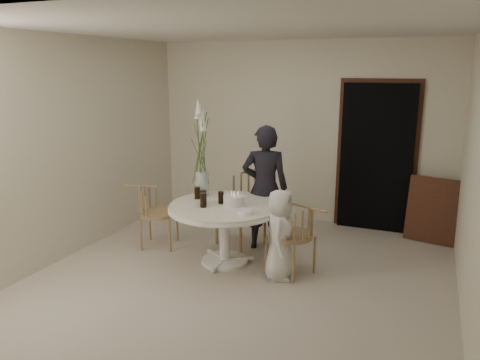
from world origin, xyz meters
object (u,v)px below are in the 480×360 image
at_px(chair_right, 300,230).
at_px(girl, 265,188).
at_px(chair_far, 248,196).
at_px(flower_vase, 202,156).
at_px(birthday_cake, 234,201).
at_px(boy, 280,235).
at_px(table, 224,214).
at_px(chair_left, 150,207).

height_order(chair_right, girl, girl).
xyz_separation_m(chair_far, flower_vase, (-0.42, -0.51, 0.60)).
xyz_separation_m(chair_right, birthday_cake, (-0.81, 0.05, 0.24)).
bearing_deg(girl, flower_vase, 12.29).
xyz_separation_m(chair_right, boy, (-0.19, -0.12, -0.04)).
bearing_deg(table, boy, -12.01).
bearing_deg(boy, flower_vase, 61.62).
xyz_separation_m(girl, birthday_cake, (-0.16, -0.63, -0.02)).
bearing_deg(girl, chair_far, -40.09).
relative_size(chair_left, flower_vase, 0.68).
xyz_separation_m(girl, boy, (0.46, -0.80, -0.30)).
xyz_separation_m(chair_far, girl, (0.28, -0.13, 0.16)).
bearing_deg(girl, table, 50.07).
relative_size(chair_left, birthday_cake, 3.34).
xyz_separation_m(chair_far, boy, (0.74, -0.92, -0.13)).
bearing_deg(flower_vase, girl, 28.28).
xyz_separation_m(birthday_cake, flower_vase, (-0.54, 0.25, 0.45)).
bearing_deg(chair_far, girl, -1.60).
distance_m(table, chair_right, 0.94).
distance_m(table, chair_left, 1.14).
relative_size(table, girl, 0.82).
height_order(girl, flower_vase, flower_vase).
relative_size(chair_right, flower_vase, 0.70).
bearing_deg(chair_far, chair_right, -18.35).
height_order(chair_left, birthday_cake, birthday_cake).
relative_size(table, flower_vase, 1.09).
bearing_deg(flower_vase, boy, -19.73).
bearing_deg(girl, chair_left, 3.51).
distance_m(chair_right, birthday_cake, 0.85).
relative_size(chair_far, chair_left, 1.20).
distance_m(chair_left, girl, 1.52).
bearing_deg(girl, birthday_cake, 59.46).
bearing_deg(chair_right, girl, -114.51).
bearing_deg(chair_far, flower_vase, -107.53).
distance_m(table, boy, 0.77).
bearing_deg(flower_vase, chair_left, -170.29).
relative_size(chair_right, chair_left, 1.03).
bearing_deg(table, girl, 66.06).
bearing_deg(table, chair_far, 89.81).
height_order(chair_left, boy, boy).
height_order(table, chair_far, chair_far).
distance_m(chair_right, boy, 0.23).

